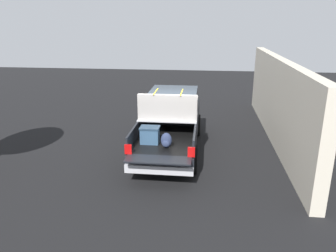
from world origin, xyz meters
name	(u,v)px	position (x,y,z in m)	size (l,w,h in m)	color
ground_plane	(170,150)	(0.00, 0.00, 0.00)	(40.00, 40.00, 0.00)	black
pickup_truck	(171,121)	(0.39, 0.00, 0.99)	(6.05, 2.06, 2.23)	black
building_facade	(278,100)	(1.67, -3.94, 1.56)	(10.99, 0.36, 3.11)	beige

